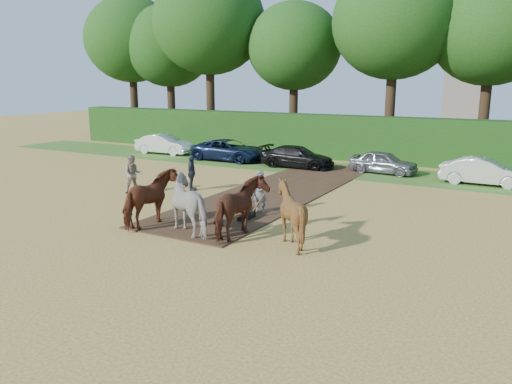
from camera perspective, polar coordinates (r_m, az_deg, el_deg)
The scene contains 10 objects.
ground at distance 19.57m, azimuth -10.74°, elevation -3.35°, with size 120.00×120.00×0.00m, color gold.
earth_strip at distance 24.45m, azimuth 2.56°, elevation 0.13°, with size 4.50×17.00×0.05m, color #472D1C.
grass_verge at distance 31.31m, azimuth 5.89°, elevation 2.81°, with size 50.00×5.00×0.03m, color #38601E.
hedgerow at distance 35.24m, azimuth 8.89°, elevation 6.26°, with size 46.00×1.60×3.00m, color #14380F.
spectator_near at distance 24.54m, azimuth -13.87°, elevation 1.96°, with size 0.90×0.70×1.85m, color tan.
spectator_far at distance 24.70m, azimuth -7.37°, elevation 2.17°, with size 1.02×0.43×1.75m, color #272B35.
plough_team at distance 17.43m, azimuth -4.28°, elevation -1.60°, with size 6.84×5.16×2.09m.
parked_cars at distance 30.35m, azimuth 9.17°, elevation 3.71°, with size 31.63×3.12×1.45m.
treeline at distance 38.79m, azimuth 8.56°, elevation 17.89°, with size 48.70×10.60×14.21m.
church at distance 70.33m, azimuth 23.65°, elevation 18.48°, with size 5.20×5.20×27.00m.
Camera 1 is at (12.22, -14.34, 5.30)m, focal length 35.00 mm.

